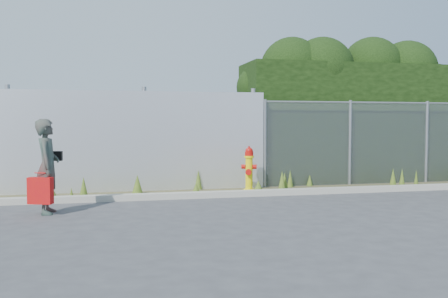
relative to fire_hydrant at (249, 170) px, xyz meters
The scene contains 10 objects.
ground 2.58m from the fire_hydrant, 101.88° to the right, with size 80.00×80.00×0.00m, color #3D3E40.
curb 0.96m from the fire_hydrant, 127.40° to the right, with size 16.00×0.22×0.12m, color #9E9C8F.
weed_strip 0.59m from the fire_hydrant, 168.57° to the right, with size 16.00×1.21×0.54m.
corrugated_fence 3.85m from the fire_hydrant, behind, with size 8.50×0.21×2.30m.
chainlink_fence 3.80m from the fire_hydrant, ahead, with size 6.50×0.07×2.05m.
hedge 4.46m from the fire_hydrant, 21.94° to the left, with size 7.47×1.79×3.79m.
fire_hydrant is the anchor object (origin of this frame).
woman 4.39m from the fire_hydrant, 155.78° to the right, with size 0.57×0.38×1.57m, color #106656.
red_tote_bag 4.55m from the fire_hydrant, 154.05° to the right, with size 0.39×0.14×0.51m.
black_shoulder_bag 4.23m from the fire_hydrant, 157.41° to the right, with size 0.22×0.09×0.16m.
Camera 1 is at (-2.52, -7.98, 1.51)m, focal length 40.00 mm.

